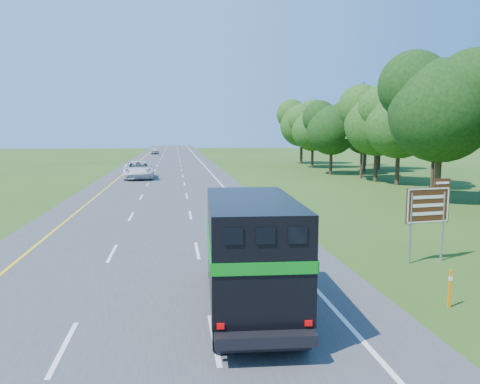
{
  "coord_description": "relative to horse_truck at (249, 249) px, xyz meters",
  "views": [
    {
      "loc": [
        0.92,
        -9.23,
        5.21
      ],
      "look_at": [
        4.57,
        16.93,
        1.85
      ],
      "focal_mm": 35.0,
      "sensor_mm": 36.0,
      "label": 1
    }
  ],
  "objects": [
    {
      "name": "delineator",
      "position": [
        5.97,
        -0.69,
        -1.22
      ],
      "size": [
        0.09,
        0.05,
        1.16
      ],
      "color": "orange",
      "rests_on": "ground"
    },
    {
      "name": "road",
      "position": [
        -3.04,
        46.05,
        -1.82
      ],
      "size": [
        15.0,
        260.0,
        0.04
      ],
      "primitive_type": "cube",
      "color": "#38383A",
      "rests_on": "ground"
    },
    {
      "name": "horse_truck",
      "position": [
        0.0,
        0.0,
        0.0
      ],
      "size": [
        2.77,
        7.72,
        3.37
      ],
      "rotation": [
        0.0,
        0.0,
        -0.05
      ],
      "color": "black",
      "rests_on": "road"
    },
    {
      "name": "white_suv",
      "position": [
        -6.23,
        40.69,
        -0.81
      ],
      "size": [
        3.86,
        7.34,
        1.97
      ],
      "primitive_type": "imported",
      "rotation": [
        0.0,
        0.0,
        0.08
      ],
      "color": "silver",
      "rests_on": "road"
    },
    {
      "name": "exit_sign",
      "position": [
        7.91,
        4.06,
        0.36
      ],
      "size": [
        1.99,
        0.33,
        3.39
      ],
      "rotation": [
        0.0,
        0.0,
        0.14
      ],
      "color": "gray",
      "rests_on": "ground"
    },
    {
      "name": "lane_markings",
      "position": [
        -3.04,
        46.05,
        -1.79
      ],
      "size": [
        11.15,
        260.0,
        0.01
      ],
      "color": "yellow",
      "rests_on": "road"
    },
    {
      "name": "tree_wall_right",
      "position": [
        22.96,
        26.05,
        4.16
      ],
      "size": [
        16.0,
        100.0,
        12.0
      ],
      "primitive_type": null,
      "color": "#14350E",
      "rests_on": "ground"
    },
    {
      "name": "far_car",
      "position": [
        -6.95,
        102.43,
        -0.97
      ],
      "size": [
        2.24,
        4.96,
        1.65
      ],
      "primitive_type": "imported",
      "rotation": [
        0.0,
        0.0,
        0.06
      ],
      "color": "#ACACB3",
      "rests_on": "road"
    }
  ]
}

